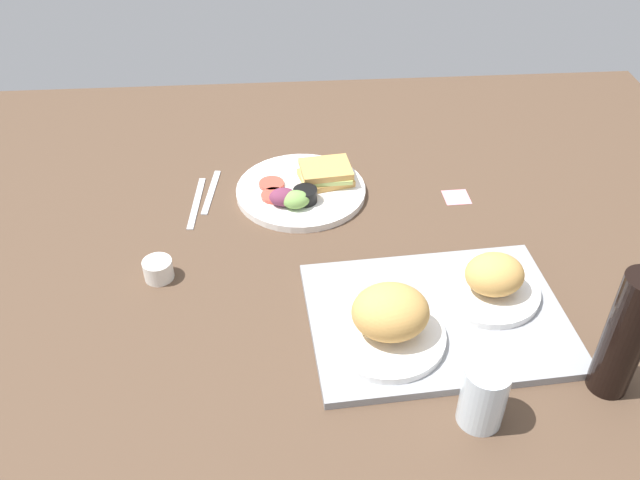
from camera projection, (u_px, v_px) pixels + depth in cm
name	position (u px, v px, depth cm)	size (l,w,h in cm)	color
ground_plane	(329.00, 251.00, 138.82)	(190.00, 150.00, 3.00)	#4C3828
serving_tray	(437.00, 318.00, 120.93)	(45.00, 33.00, 1.60)	gray
bread_plate_near	(491.00, 281.00, 122.56)	(19.30, 19.30, 8.62)	white
bread_plate_far	(389.00, 319.00, 113.53)	(20.34, 20.34, 10.28)	white
plate_with_salad	(304.00, 188.00, 150.78)	(28.66, 28.66, 5.40)	white
drinking_glass	(484.00, 396.00, 101.65)	(6.99, 6.99, 11.01)	silver
soda_bottle	(626.00, 335.00, 102.96)	(6.40, 6.40, 23.06)	black
espresso_cup	(158.00, 270.00, 129.16)	(5.60, 5.60, 4.00)	silver
fork	(211.00, 192.00, 152.40)	(17.00, 1.40, 0.50)	#B7B7BC
knife	(196.00, 203.00, 149.12)	(19.00, 1.40, 0.50)	#B7B7BC
sticky_note	(456.00, 197.00, 151.05)	(5.60, 5.60, 0.12)	pink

